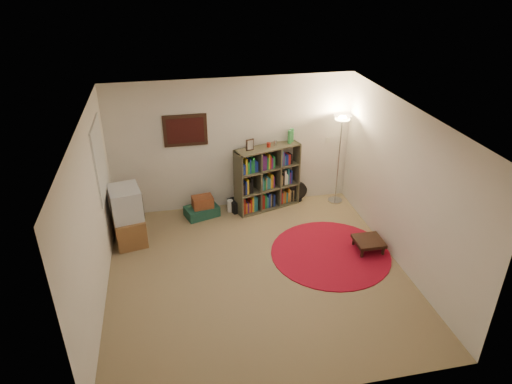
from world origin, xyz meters
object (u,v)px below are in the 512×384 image
(bookshelf, at_px, (266,179))
(suitcase, at_px, (202,211))
(floor_fan, at_px, (298,192))
(side_table, at_px, (369,241))
(tv_stand, at_px, (128,216))
(floor_lamp, at_px, (341,131))

(bookshelf, height_order, suitcase, bookshelf)
(floor_fan, xyz_separation_m, side_table, (0.66, -1.89, -0.03))
(suitcase, bearing_deg, tv_stand, -172.60)
(tv_stand, xyz_separation_m, suitcase, (1.28, 0.59, -0.39))
(floor_fan, bearing_deg, floor_lamp, -12.35)
(floor_lamp, height_order, suitcase, floor_lamp)
(bookshelf, height_order, floor_fan, bookshelf)
(floor_fan, distance_m, suitcase, 1.95)
(floor_lamp, bearing_deg, bookshelf, 178.10)
(tv_stand, bearing_deg, suitcase, 13.68)
(tv_stand, bearing_deg, bookshelf, 3.84)
(bookshelf, xyz_separation_m, floor_fan, (0.67, 0.12, -0.40))
(tv_stand, distance_m, side_table, 4.03)
(floor_fan, bearing_deg, bookshelf, -169.89)
(floor_fan, height_order, suitcase, floor_fan)
(floor_lamp, height_order, tv_stand, floor_lamp)
(floor_fan, xyz_separation_m, suitcase, (-1.93, -0.21, -0.11))
(bookshelf, xyz_separation_m, side_table, (1.34, -1.78, -0.43))
(floor_lamp, bearing_deg, suitcase, -179.04)
(floor_fan, xyz_separation_m, tv_stand, (-3.21, -0.80, 0.28))
(bookshelf, distance_m, floor_lamp, 1.65)
(suitcase, bearing_deg, side_table, -50.60)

